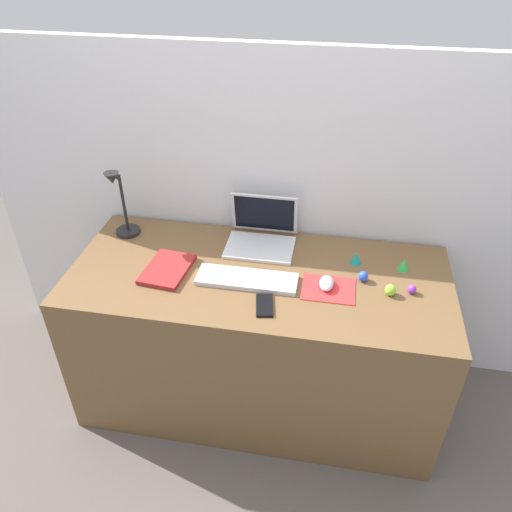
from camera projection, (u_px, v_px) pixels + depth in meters
ground_plane at (258, 391)px, 2.49m from camera, size 6.00×6.00×0.00m
back_wall at (273, 218)px, 2.35m from camera, size 2.78×0.05×1.56m
desk at (258, 338)px, 2.28m from camera, size 1.58×0.69×0.74m
laptop at (262, 232)px, 2.23m from camera, size 0.30×0.25×0.21m
keyboard at (247, 279)px, 2.02m from camera, size 0.41×0.13×0.02m
mousepad at (328, 289)px, 1.98m from camera, size 0.21×0.17×0.00m
mouse at (326, 283)px, 1.98m from camera, size 0.06×0.10×0.03m
cell_phone at (265, 305)px, 1.90m from camera, size 0.09×0.14×0.01m
desk_lamp at (121, 206)px, 2.21m from camera, size 0.11×0.15×0.34m
notebook_pad at (167, 269)px, 2.08m from camera, size 0.19×0.26×0.02m
toy_figurine_blue at (363, 276)px, 2.02m from camera, size 0.04×0.04×0.04m
toy_figurine_purple at (412, 289)px, 1.95m from camera, size 0.03×0.03×0.04m
toy_figurine_lime at (390, 290)px, 1.94m from camera, size 0.04×0.04×0.05m
toy_figurine_green at (404, 264)px, 2.08m from camera, size 0.05×0.05×0.05m
toy_figurine_teal at (356, 258)px, 2.11m from camera, size 0.05×0.05×0.05m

